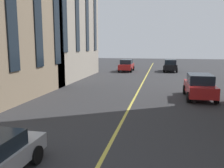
% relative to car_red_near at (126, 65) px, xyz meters
% --- Properties ---
extents(lane_centre_line, '(80.00, 0.16, 0.01)m').
position_rel_car_red_near_xyz_m(lane_centre_line, '(-19.89, -3.48, -0.96)').
color(lane_centre_line, '#D8C64C').
rests_on(lane_centre_line, ground_plane).
extents(car_red_near, '(4.70, 2.14, 1.88)m').
position_rel_car_red_near_xyz_m(car_red_near, '(0.00, 0.00, 0.00)').
color(car_red_near, '#B21E1E').
rests_on(car_red_near, ground_plane).
extents(car_red_trailing, '(4.70, 2.14, 1.88)m').
position_rel_car_red_near_xyz_m(car_red_trailing, '(-18.67, -8.38, 0.00)').
color(car_red_trailing, '#B21E1E').
rests_on(car_red_trailing, ground_plane).
extents(car_black_parked_b, '(4.70, 2.14, 1.88)m').
position_rel_car_red_near_xyz_m(car_black_parked_b, '(1.20, -6.79, 0.00)').
color(car_black_parked_b, black).
rests_on(car_black_parked_b, ground_plane).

